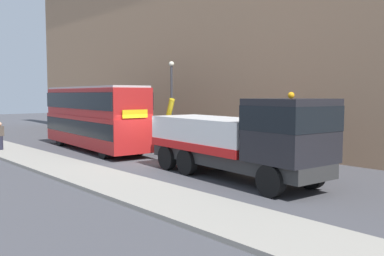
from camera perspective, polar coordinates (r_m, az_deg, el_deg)
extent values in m
plane|color=#424247|center=(21.95, -5.72, -4.76)|extent=(120.00, 120.00, 0.00)
cube|color=gray|center=(19.82, -15.68, -5.72)|extent=(60.00, 2.80, 0.15)
cube|color=#9E7A5B|center=(27.11, 7.56, 14.00)|extent=(60.00, 1.20, 16.00)
cube|color=#2D2D2D|center=(17.85, 5.39, -4.16)|extent=(9.16, 3.00, 0.55)
cube|color=black|center=(15.46, 13.35, -0.32)|extent=(2.82, 2.82, 2.30)
cube|color=black|center=(15.43, 13.38, 1.35)|extent=(2.85, 2.85, 0.90)
cube|color=silver|center=(18.71, 2.76, -0.73)|extent=(6.31, 3.13, 1.40)
cube|color=red|center=(18.77, 2.75, -2.31)|extent=(6.31, 3.18, 0.36)
cylinder|color=#B79914|center=(21.68, -3.44, 0.80)|extent=(1.25, 0.39, 2.52)
sphere|color=orange|center=(15.40, 13.44, 4.39)|extent=(0.24, 0.24, 0.24)
cylinder|color=black|center=(16.48, 16.01, -6.03)|extent=(1.19, 0.44, 1.16)
cylinder|color=black|center=(14.82, 10.72, -7.14)|extent=(1.19, 0.44, 1.16)
cylinder|color=black|center=(19.88, 4.50, -4.05)|extent=(1.19, 0.44, 1.16)
cylinder|color=black|center=(18.52, -0.72, -4.68)|extent=(1.19, 0.44, 1.16)
cylinder|color=black|center=(21.10, 1.65, -3.53)|extent=(1.19, 0.44, 1.16)
cylinder|color=black|center=(19.83, -3.42, -4.07)|extent=(1.19, 0.44, 1.16)
cube|color=#AD1E1E|center=(27.44, -13.31, -0.26)|extent=(11.18, 3.46, 1.90)
cube|color=#AD1E1E|center=(27.35, -13.38, 3.50)|extent=(10.95, 3.35, 1.70)
cube|color=black|center=(27.42, -13.32, 0.26)|extent=(11.07, 3.50, 0.90)
cube|color=black|center=(27.35, -13.38, 3.71)|extent=(10.85, 3.49, 1.00)
cube|color=#B2B2B2|center=(27.35, -13.42, 5.40)|extent=(10.72, 3.23, 0.12)
cube|color=yellow|center=(22.39, -7.82, 1.94)|extent=(0.19, 1.50, 0.44)
cylinder|color=black|center=(24.50, -7.36, -2.56)|extent=(1.06, 0.39, 1.04)
cylinder|color=black|center=(23.54, -11.97, -2.92)|extent=(1.06, 0.39, 1.04)
cylinder|color=black|center=(30.96, -13.84, -1.15)|extent=(1.06, 0.39, 1.04)
cylinder|color=black|center=(30.20, -17.63, -1.38)|extent=(1.06, 0.39, 1.04)
cylinder|color=#232333|center=(28.32, -24.78, -1.87)|extent=(0.40, 0.40, 0.85)
cube|color=brown|center=(28.25, -24.83, -0.39)|extent=(0.41, 0.47, 0.62)
sphere|color=tan|center=(28.22, -24.86, 0.48)|extent=(0.24, 0.24, 0.24)
cylinder|color=#38383D|center=(28.76, -2.81, 3.00)|extent=(0.16, 0.16, 5.50)
sphere|color=#EAE5C6|center=(28.82, -2.83, 8.77)|extent=(0.36, 0.36, 0.36)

